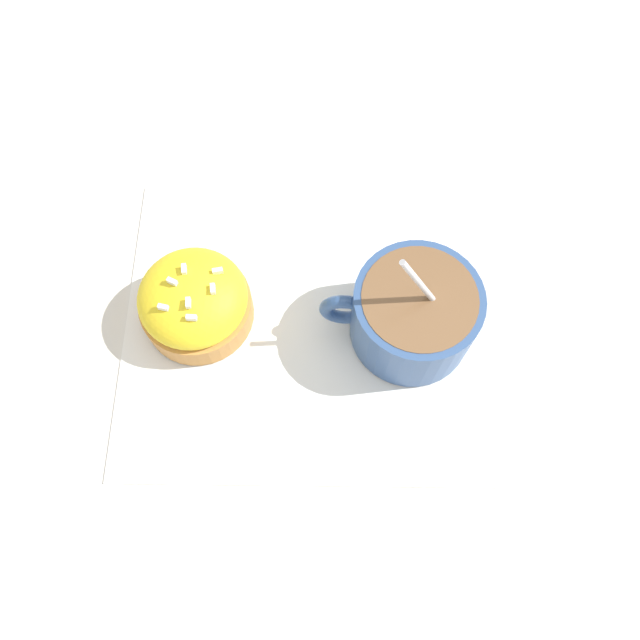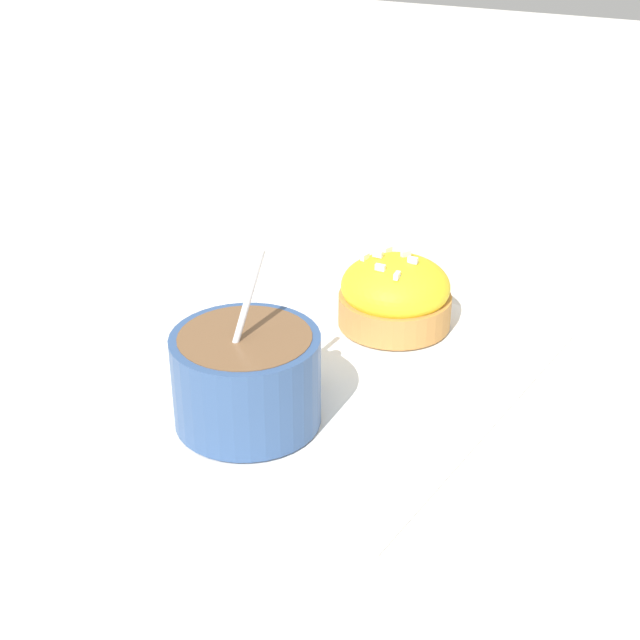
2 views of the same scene
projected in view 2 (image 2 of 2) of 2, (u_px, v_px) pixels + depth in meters
ground_plane at (328, 370)px, 0.59m from camera, size 3.00×3.00×0.00m
paper_napkin at (328, 368)px, 0.59m from camera, size 0.29×0.27×0.00m
coffee_cup at (248, 374)px, 0.52m from camera, size 0.11×0.09×0.11m
frosted_pastry at (395, 295)px, 0.63m from camera, size 0.08×0.08×0.05m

